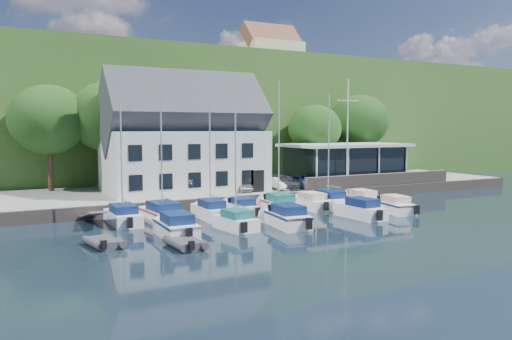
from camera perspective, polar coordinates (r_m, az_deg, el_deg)
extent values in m
plane|color=black|center=(35.74, 11.75, -6.22)|extent=(180.00, 180.00, 0.00)
cube|color=gray|center=(50.26, -0.96, -2.36)|extent=(60.00, 13.00, 1.00)
cube|color=#645850|center=(44.59, 2.78, -3.29)|extent=(60.00, 0.30, 1.00)
cube|color=#345720|center=(91.87, -13.53, 5.44)|extent=(160.00, 75.00, 16.00)
cube|color=olive|center=(102.16, -10.30, 10.00)|extent=(50.00, 30.00, 0.30)
cube|color=#645850|center=(51.81, 14.09, -1.07)|extent=(18.00, 0.50, 1.20)
imported|color=#A3A2A7|center=(45.72, -2.17, -1.65)|extent=(1.91, 3.86, 1.26)
imported|color=white|center=(47.22, 2.77, -1.54)|extent=(1.58, 3.52, 1.12)
imported|color=#333238|center=(47.58, 3.05, -1.38)|extent=(2.23, 4.65, 1.31)
imported|color=navy|center=(49.08, 5.45, -1.20)|extent=(1.59, 3.88, 1.32)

